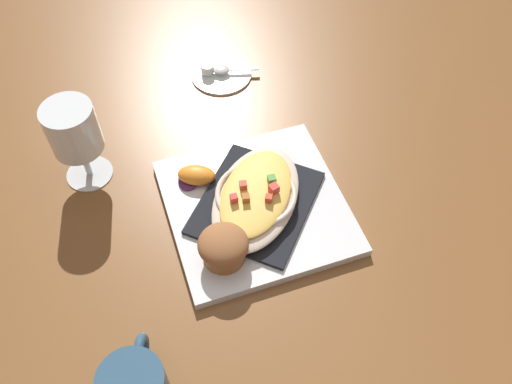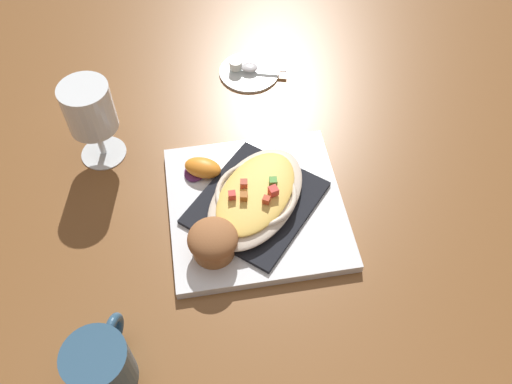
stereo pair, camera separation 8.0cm
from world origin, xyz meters
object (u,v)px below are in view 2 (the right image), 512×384
(coffee_mug, at_px, (102,367))
(creamer_saucer, at_px, (249,71))
(square_plate, at_px, (256,207))
(orange_garnish, at_px, (202,168))
(muffin, at_px, (213,241))
(spoon, at_px, (252,67))
(gratin_dish, at_px, (256,195))
(creamer_cup_0, at_px, (236,65))
(stemmed_glass, at_px, (90,112))

(coffee_mug, bearing_deg, creamer_saucer, 51.16)
(square_plate, bearing_deg, creamer_saucer, 70.43)
(creamer_saucer, bearing_deg, coffee_mug, -128.84)
(creamer_saucer, bearing_deg, orange_garnish, -127.77)
(muffin, height_order, spoon, muffin)
(gratin_dish, xyz_separation_m, coffee_mug, (-0.27, -0.17, -0.00))
(spoon, height_order, creamer_cup_0, creamer_cup_0)
(gratin_dish, relative_size, stemmed_glass, 1.61)
(stemmed_glass, distance_m, creamer_saucer, 0.33)
(coffee_mug, bearing_deg, stemmed_glass, 78.33)
(orange_garnish, distance_m, stemmed_glass, 0.19)
(coffee_mug, bearing_deg, orange_garnish, 50.32)
(square_plate, distance_m, muffin, 0.11)
(orange_garnish, relative_size, creamer_saucer, 0.65)
(square_plate, distance_m, creamer_cup_0, 0.32)
(stemmed_glass, relative_size, creamer_saucer, 1.28)
(creamer_cup_0, bearing_deg, gratin_dish, -105.07)
(stemmed_glass, bearing_deg, square_plate, -46.15)
(stemmed_glass, xyz_separation_m, creamer_cup_0, (0.28, 0.11, -0.08))
(orange_garnish, height_order, creamer_saucer, orange_garnish)
(gratin_dish, bearing_deg, square_plate, 89.38)
(muffin, height_order, orange_garnish, muffin)
(square_plate, bearing_deg, coffee_mug, -147.98)
(square_plate, bearing_deg, creamer_cup_0, 74.92)
(square_plate, distance_m, gratin_dish, 0.03)
(spoon, bearing_deg, stemmed_glass, -162.75)
(orange_garnish, xyz_separation_m, coffee_mug, (-0.21, -0.26, 0.01))
(square_plate, distance_m, coffee_mug, 0.32)
(square_plate, bearing_deg, muffin, -147.53)
(coffee_mug, height_order, spoon, coffee_mug)
(square_plate, relative_size, coffee_mug, 2.62)
(square_plate, relative_size, spoon, 3.13)
(gratin_dish, xyz_separation_m, spoon, (0.11, 0.30, -0.02))
(muffin, xyz_separation_m, coffee_mug, (-0.18, -0.11, -0.01))
(gratin_dish, bearing_deg, coffee_mug, -147.98)
(muffin, relative_size, stemmed_glass, 0.49)
(orange_garnish, height_order, coffee_mug, coffee_mug)
(square_plate, height_order, coffee_mug, coffee_mug)
(creamer_cup_0, bearing_deg, muffin, -115.00)
(spoon, bearing_deg, muffin, -119.31)
(creamer_saucer, height_order, creamer_cup_0, creamer_cup_0)
(square_plate, xyz_separation_m, stemmed_glass, (-0.19, 0.20, 0.09))
(gratin_dish, height_order, stemmed_glass, stemmed_glass)
(creamer_saucer, xyz_separation_m, creamer_cup_0, (-0.02, 0.01, 0.01))
(gratin_dish, height_order, muffin, muffin)
(creamer_cup_0, bearing_deg, stemmed_glass, -158.53)
(stemmed_glass, height_order, creamer_saucer, stemmed_glass)
(stemmed_glass, bearing_deg, gratin_dish, -46.16)
(muffin, bearing_deg, stemmed_glass, 112.54)
(spoon, bearing_deg, gratin_dish, -110.42)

